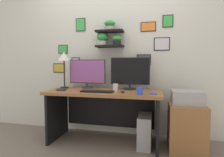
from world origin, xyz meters
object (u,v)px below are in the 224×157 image
desk (105,105)px  coffee_mug (140,91)px  monitor_left (87,73)px  computer_tower_right (145,131)px  monitor_right (130,73)px  drawer_cabinet (186,127)px  printer (187,97)px  cell_phone (153,93)px  pen_cup (115,87)px  computer_mouse (123,92)px  desk_lamp (64,59)px  keyboard (97,91)px  scissors_tray (61,90)px

desk → coffee_mug: bearing=-28.4°
monitor_left → computer_tower_right: 1.21m
monitor_right → drawer_cabinet: bearing=-16.9°
monitor_right → printer: size_ratio=1.52×
cell_phone → desk: bearing=150.5°
desk → drawer_cabinet: bearing=-3.6°
cell_phone → drawer_cabinet: (0.43, 0.11, -0.45)m
coffee_mug → pen_cup: (-0.36, 0.25, 0.01)m
coffee_mug → drawer_cabinet: coffee_mug is taller
cell_phone → computer_tower_right: bearing=114.0°
pen_cup → printer: pen_cup is taller
computer_mouse → coffee_mug: (0.23, -0.09, 0.03)m
monitor_right → desk_lamp: size_ratio=1.03×
monitor_left → desk_lamp: bearing=-163.6°
pen_cup → monitor_right: bearing=47.6°
computer_mouse → coffee_mug: 0.25m
keyboard → cell_phone: bearing=2.3°
computer_mouse → drawer_cabinet: computer_mouse is taller
scissors_tray → drawer_cabinet: (1.70, 0.11, -0.45)m
cell_phone → scissors_tray: (-1.27, -0.00, 0.01)m
monitor_left → pen_cup: (0.49, -0.19, -0.19)m
desk → computer_tower_right: 0.66m
pen_cup → scissors_tray: (-0.75, -0.15, -0.04)m
monitor_left → computer_mouse: size_ratio=6.37×
desk_lamp → computer_tower_right: (1.24, -0.11, -0.99)m
keyboard → drawer_cabinet: size_ratio=0.71×
printer → computer_tower_right: (-0.53, 0.02, -0.49)m
computer_tower_right → scissors_tray: bearing=-173.6°
computer_tower_right → cell_phone: bearing=-51.3°
monitor_left → cell_phone: (1.01, -0.34, -0.23)m
monitor_left → computer_tower_right: monitor_left is taller
cell_phone → drawer_cabinet: cell_phone is taller
monitor_right → computer_mouse: bearing=-97.6°
desk → computer_tower_right: (0.57, -0.05, -0.32)m
pen_cup → printer: 0.95m
cell_phone → scissors_tray: scissors_tray is taller
computer_mouse → pen_cup: pen_cup is taller
keyboard → printer: (1.16, 0.14, -0.06)m
computer_mouse → coffee_mug: coffee_mug is taller
monitor_right → cell_phone: monitor_right is taller
cell_phone → monitor_left: bearing=146.6°
desk → cell_phone: size_ratio=11.41×
monitor_right → cell_phone: size_ratio=4.13×
cell_phone → drawer_cabinet: size_ratio=0.23×
computer_tower_right → monitor_right: bearing=138.1°
cell_phone → coffee_mug: bearing=-161.8°
pen_cup → computer_tower_right: size_ratio=0.23×
computer_mouse → pen_cup: bearing=129.9°
keyboard → computer_tower_right: bearing=14.0°
monitor_left → cell_phone: monitor_left is taller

